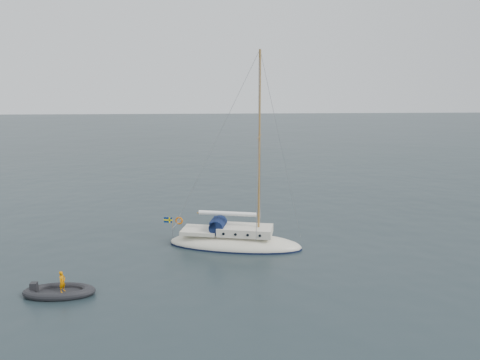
{
  "coord_description": "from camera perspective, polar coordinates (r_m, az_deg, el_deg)",
  "views": [
    {
      "loc": [
        -4.06,
        -30.55,
        11.57
      ],
      "look_at": [
        -2.06,
        0.0,
        5.19
      ],
      "focal_mm": 35.0,
      "sensor_mm": 36.0,
      "label": 1
    }
  ],
  "objects": [
    {
      "name": "dinghy",
      "position": [
        34.95,
        0.38,
        -7.23
      ],
      "size": [
        2.95,
        1.33,
        0.42
      ],
      "rotation": [
        0.0,
        0.0,
        0.35
      ],
      "color": "#4A4A4F",
      "rests_on": "ground"
    },
    {
      "name": "sailboat",
      "position": [
        33.66,
        -0.62,
        -6.37
      ],
      "size": [
        10.09,
        3.02,
        14.37
      ],
      "rotation": [
        0.0,
        0.0,
        -0.22
      ],
      "color": "beige",
      "rests_on": "ground"
    },
    {
      "name": "rib",
      "position": [
        28.48,
        -21.21,
        -12.53
      ],
      "size": [
        3.99,
        1.81,
        1.42
      ],
      "rotation": [
        0.0,
        0.0,
        -0.01
      ],
      "color": "black",
      "rests_on": "ground"
    },
    {
      "name": "ground",
      "position": [
        32.92,
        3.62,
        -8.83
      ],
      "size": [
        300.0,
        300.0,
        0.0
      ],
      "primitive_type": "plane",
      "color": "black",
      "rests_on": "ground"
    }
  ]
}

